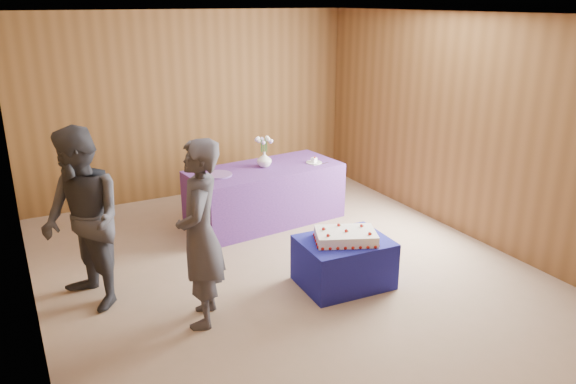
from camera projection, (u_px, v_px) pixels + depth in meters
ground at (285, 271)px, 6.18m from camera, size 6.00×6.00×0.00m
room_shell at (285, 108)px, 5.59m from camera, size 5.04×6.04×2.72m
cake_table at (344, 262)px, 5.82m from camera, size 0.93×0.75×0.50m
serving_table at (265, 195)px, 7.44m from camera, size 2.08×1.09×0.75m
sheet_cake at (346, 236)px, 5.69m from camera, size 0.74×0.64×0.15m
vase at (264, 159)px, 7.33m from camera, size 0.23×0.23×0.20m
flower_spray at (264, 140)px, 7.24m from camera, size 0.24×0.24×0.18m
platter at (218, 175)px, 6.99m from camera, size 0.41×0.41×0.02m
plate at (314, 162)px, 7.53m from camera, size 0.22×0.22×0.01m
cake_slice at (314, 160)px, 7.51m from camera, size 0.09×0.08×0.08m
knife at (321, 164)px, 7.47m from camera, size 0.26×0.07×0.00m
guest_left at (200, 234)px, 4.95m from camera, size 0.64×0.75×1.73m
guest_right at (83, 220)px, 5.23m from camera, size 0.90×1.02×1.76m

